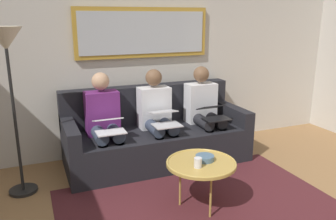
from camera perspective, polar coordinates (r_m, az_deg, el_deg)
The scene contains 14 objects.
wall_rear at distance 4.51m, azimuth -4.41°, elevation 9.56°, with size 6.00×0.12×2.60m, color beige.
area_rug at distance 3.36m, azimuth 5.74°, elevation -15.98°, with size 2.60×1.80×0.01m, color #4C1E23.
couch at distance 4.28m, azimuth -2.13°, elevation -4.31°, with size 2.20×0.90×0.90m.
framed_mirror at distance 4.41m, azimuth -4.09°, elevation 12.68°, with size 1.73×0.05×0.62m.
coffee_table at distance 3.20m, azimuth 5.55°, elevation -8.85°, with size 0.65×0.65×0.46m.
cup at distance 3.08m, azimuth 4.99°, elevation -8.70°, with size 0.07×0.07×0.09m, color silver.
bowl at distance 3.23m, azimuth 6.13°, elevation -7.92°, with size 0.17×0.17×0.05m, color slate.
person_left at distance 4.39m, azimuth 6.01°, elevation 0.16°, with size 0.38×0.58×1.14m.
laptop_black at distance 4.18m, azimuth 7.55°, elevation -0.39°, with size 0.31×0.36×0.16m.
person_middle at distance 4.13m, azimuth -1.84°, elevation -0.71°, with size 0.38×0.58×1.14m.
laptop_silver at distance 3.91m, azimuth -0.59°, elevation -1.26°, with size 0.31×0.37×0.15m.
person_right at distance 3.96m, azimuth -10.54°, elevation -1.67°, with size 0.38×0.58×1.14m.
laptop_white at distance 3.73m, azimuth -9.75°, elevation -2.47°, with size 0.31×0.33×0.14m.
standing_lamp at distance 3.55m, azimuth -25.10°, elevation 7.79°, with size 0.32×0.32×1.66m.
Camera 1 is at (1.39, 1.67, 1.74)m, focal length 36.73 mm.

